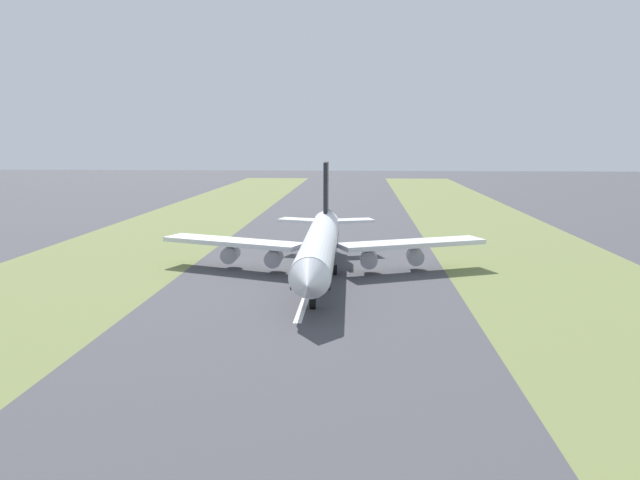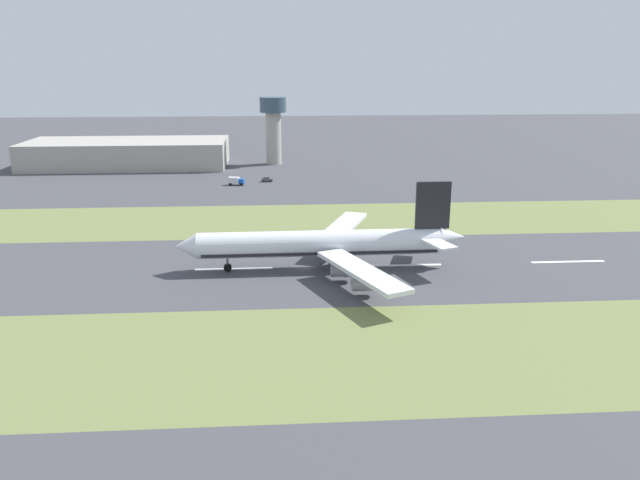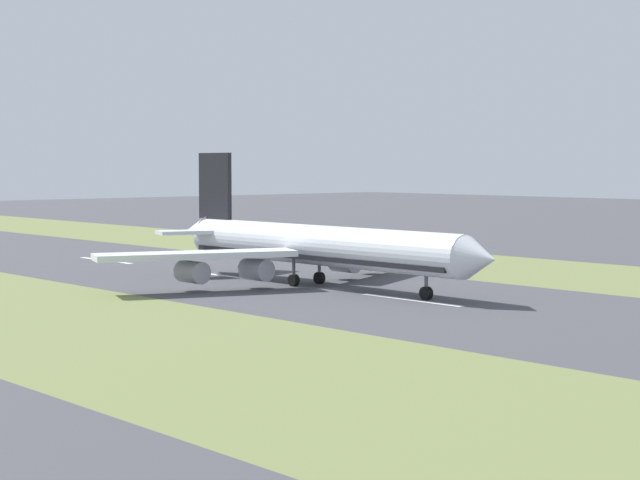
# 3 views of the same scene
# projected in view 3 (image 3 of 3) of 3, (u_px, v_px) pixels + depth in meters

# --- Properties ---
(ground_plane) EXTENTS (800.00, 800.00, 0.00)m
(ground_plane) POSITION_uv_depth(u_px,v_px,m) (331.00, 290.00, 156.12)
(ground_plane) COLOR #424247
(grass_median_west) EXTENTS (40.00, 600.00, 0.01)m
(grass_median_west) POSITION_uv_depth(u_px,v_px,m) (522.00, 270.00, 185.96)
(grass_median_west) COLOR olive
(grass_median_west) RESTS_ON ground
(grass_median_east) EXTENTS (40.00, 600.00, 0.01)m
(grass_median_east) POSITION_uv_depth(u_px,v_px,m) (49.00, 319.00, 126.28)
(grass_median_east) COLOR olive
(grass_median_east) RESTS_ON ground
(centreline_dash_near) EXTENTS (1.20, 18.00, 0.01)m
(centreline_dash_near) POSITION_uv_depth(u_px,v_px,m) (106.00, 260.00, 203.71)
(centreline_dash_near) COLOR silver
(centreline_dash_near) RESTS_ON ground
(centreline_dash_mid) EXTENTS (1.20, 18.00, 0.01)m
(centreline_dash_mid) POSITION_uv_depth(u_px,v_px,m) (232.00, 277.00, 173.90)
(centreline_dash_mid) COLOR silver
(centreline_dash_mid) RESTS_ON ground
(centreline_dash_far) EXTENTS (1.20, 18.00, 0.01)m
(centreline_dash_far) POSITION_uv_depth(u_px,v_px,m) (411.00, 300.00, 144.10)
(centreline_dash_far) COLOR silver
(centreline_dash_far) RESTS_ON ground
(airplane_main_jet) EXTENTS (64.13, 67.06, 20.20)m
(airplane_main_jet) POSITION_uv_depth(u_px,v_px,m) (311.00, 246.00, 160.86)
(airplane_main_jet) COLOR silver
(airplane_main_jet) RESTS_ON ground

